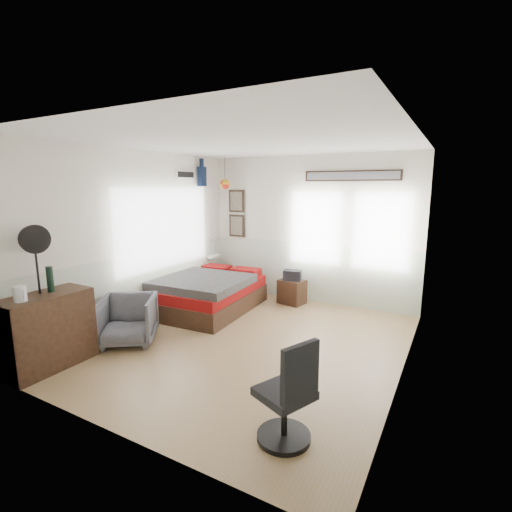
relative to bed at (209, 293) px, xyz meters
The scene contains 12 objects.
ground_plane 1.60m from the bed, 34.05° to the right, with size 4.00×4.50×0.01m, color #9B7C4B.
room_shell 1.92m from the bed, 29.48° to the right, with size 4.02×4.52×2.71m.
wall_decor 2.11m from the bed, 79.69° to the left, with size 3.55×1.32×1.44m.
bed is the anchor object (origin of this frame).
dresser 2.69m from the bed, 99.44° to the right, with size 0.48×1.00×0.90m, color black.
armchair 1.69m from the bed, 95.08° to the right, with size 0.70×0.72×0.66m, color slate.
nightstand 1.53m from the bed, 42.38° to the left, with size 0.44×0.36×0.44m, color black.
task_chair 3.62m from the bed, 43.58° to the right, with size 0.54×0.54×0.93m.
kettle 3.03m from the bed, 97.71° to the right, with size 0.16×0.13×0.18m.
bottle 2.68m from the bed, 100.45° to the right, with size 0.08×0.08×0.31m, color black.
stand_fan 2.95m from the bed, 100.84° to the right, with size 0.14×0.33×0.81m.
black_bag 1.55m from the bed, 42.38° to the left, with size 0.32×0.20×0.19m, color black.
Camera 1 is at (2.44, -4.20, 2.14)m, focal length 26.00 mm.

